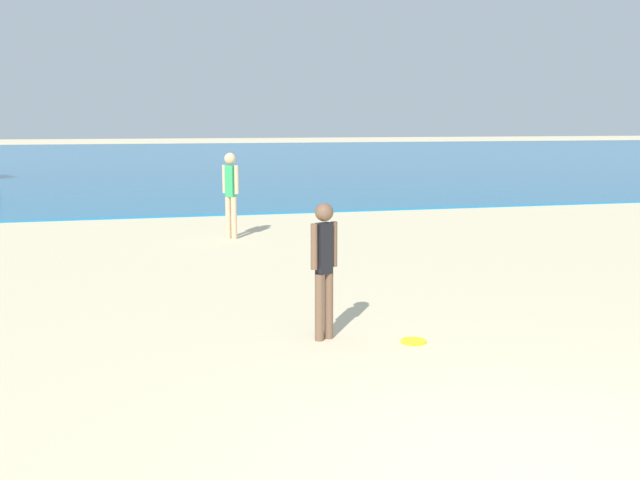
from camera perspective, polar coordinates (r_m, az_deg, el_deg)
name	(u,v)px	position (r m, az deg, el deg)	size (l,w,h in m)	color
water	(170,158)	(49.04, -11.43, 6.19)	(160.00, 60.00, 0.06)	#1E6B9E
person_standing	(324,263)	(8.17, 0.32, -1.75)	(0.33, 0.20, 1.54)	brown
frisbee	(413,341)	(8.32, 7.19, -7.72)	(0.28, 0.28, 0.03)	yellow
person_distant	(231,190)	(15.36, -6.88, 3.82)	(0.30, 0.33, 1.77)	#DDAD84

